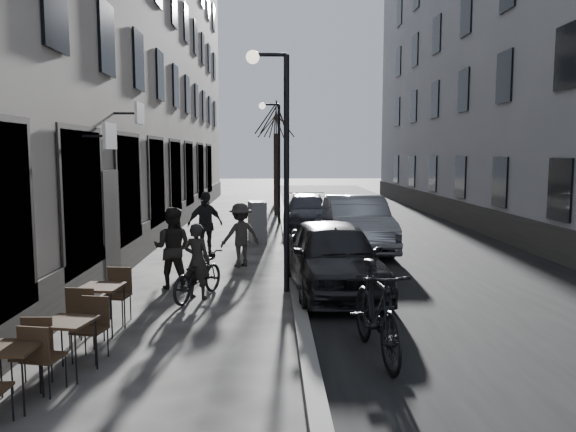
{
  "coord_description": "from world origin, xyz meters",
  "views": [
    {
      "loc": [
        -0.32,
        -5.89,
        2.98
      ],
      "look_at": [
        -0.01,
        4.58,
        1.8
      ],
      "focal_mm": 35.0,
      "sensor_mm": 36.0,
      "label": 1
    }
  ],
  "objects_px": {
    "car_mid": "(356,223)",
    "moped": "(376,311)",
    "bistro_set_b": "(68,342)",
    "pedestrian_mid": "(240,235)",
    "streetlamp_near": "(278,144)",
    "pedestrian_near": "(172,248)",
    "tree_near": "(276,117)",
    "pedestrian_far": "(205,224)",
    "tree_far": "(275,124)",
    "utility_cabinet": "(257,222)",
    "bistro_set_a": "(11,370)",
    "streetlamp_far": "(275,149)",
    "bicycle": "(197,276)",
    "car_near": "(333,256)",
    "car_far": "(307,211)",
    "bistro_set_c": "(102,304)"
  },
  "relations": [
    {
      "from": "car_mid",
      "to": "moped",
      "type": "height_order",
      "value": "car_mid"
    },
    {
      "from": "bistro_set_b",
      "to": "pedestrian_mid",
      "type": "xyz_separation_m",
      "value": [
        1.9,
        7.26,
        0.38
      ]
    },
    {
      "from": "streetlamp_near",
      "to": "pedestrian_near",
      "type": "bearing_deg",
      "value": 170.63
    },
    {
      "from": "moped",
      "to": "tree_near",
      "type": "bearing_deg",
      "value": 88.33
    },
    {
      "from": "pedestrian_far",
      "to": "car_mid",
      "type": "xyz_separation_m",
      "value": [
        4.52,
        1.12,
        -0.12
      ]
    },
    {
      "from": "tree_far",
      "to": "utility_cabinet",
      "type": "xyz_separation_m",
      "value": [
        -0.7,
        -14.32,
        -3.97
      ]
    },
    {
      "from": "bistro_set_a",
      "to": "pedestrian_mid",
      "type": "relative_size",
      "value": 0.88
    },
    {
      "from": "streetlamp_far",
      "to": "pedestrian_far",
      "type": "height_order",
      "value": "streetlamp_far"
    },
    {
      "from": "bicycle",
      "to": "pedestrian_far",
      "type": "distance_m",
      "value": 4.69
    },
    {
      "from": "car_near",
      "to": "car_far",
      "type": "relative_size",
      "value": 1.01
    },
    {
      "from": "streetlamp_near",
      "to": "moped",
      "type": "height_order",
      "value": "streetlamp_near"
    },
    {
      "from": "bicycle",
      "to": "moped",
      "type": "distance_m",
      "value": 4.6
    },
    {
      "from": "tree_far",
      "to": "pedestrian_far",
      "type": "distance_m",
      "value": 17.44
    },
    {
      "from": "bicycle",
      "to": "moped",
      "type": "xyz_separation_m",
      "value": [
        3.04,
        -3.45,
        0.21
      ]
    },
    {
      "from": "bistro_set_c",
      "to": "tree_near",
      "type": "bearing_deg",
      "value": 87.01
    },
    {
      "from": "tree_near",
      "to": "moped",
      "type": "distance_m",
      "value": 19.45
    },
    {
      "from": "pedestrian_near",
      "to": "moped",
      "type": "bearing_deg",
      "value": 138.85
    },
    {
      "from": "tree_far",
      "to": "pedestrian_near",
      "type": "relative_size",
      "value": 3.17
    },
    {
      "from": "tree_far",
      "to": "bistro_set_b",
      "type": "height_order",
      "value": "tree_far"
    },
    {
      "from": "car_near",
      "to": "utility_cabinet",
      "type": "bearing_deg",
      "value": 100.73
    },
    {
      "from": "car_mid",
      "to": "streetlamp_far",
      "type": "bearing_deg",
      "value": 109.8
    },
    {
      "from": "car_mid",
      "to": "tree_near",
      "type": "bearing_deg",
      "value": 103.56
    },
    {
      "from": "car_mid",
      "to": "car_far",
      "type": "xyz_separation_m",
      "value": [
        -1.2,
        5.26,
        -0.17
      ]
    },
    {
      "from": "pedestrian_mid",
      "to": "bicycle",
      "type": "bearing_deg",
      "value": 51.27
    },
    {
      "from": "streetlamp_near",
      "to": "bistro_set_a",
      "type": "bearing_deg",
      "value": -120.34
    },
    {
      "from": "pedestrian_near",
      "to": "pedestrian_far",
      "type": "bearing_deg",
      "value": -85.8
    },
    {
      "from": "bistro_set_b",
      "to": "pedestrian_mid",
      "type": "relative_size",
      "value": 0.94
    },
    {
      "from": "bistro_set_a",
      "to": "bistro_set_c",
      "type": "xyz_separation_m",
      "value": [
        0.24,
        2.72,
        0.04
      ]
    },
    {
      "from": "bistro_set_a",
      "to": "bistro_set_b",
      "type": "height_order",
      "value": "bistro_set_b"
    },
    {
      "from": "car_near",
      "to": "car_mid",
      "type": "xyz_separation_m",
      "value": [
        1.3,
        5.29,
        0.05
      ]
    },
    {
      "from": "bistro_set_a",
      "to": "car_mid",
      "type": "distance_m",
      "value": 12.11
    },
    {
      "from": "streetlamp_far",
      "to": "pedestrian_near",
      "type": "xyz_separation_m",
      "value": [
        -2.34,
        -11.61,
        -2.26
      ]
    },
    {
      "from": "car_far",
      "to": "car_near",
      "type": "bearing_deg",
      "value": -87.46
    },
    {
      "from": "car_far",
      "to": "moped",
      "type": "distance_m",
      "value": 14.48
    },
    {
      "from": "bistro_set_b",
      "to": "car_near",
      "type": "height_order",
      "value": "car_near"
    },
    {
      "from": "utility_cabinet",
      "to": "car_far",
      "type": "bearing_deg",
      "value": 53.04
    },
    {
      "from": "streetlamp_far",
      "to": "tree_near",
      "type": "relative_size",
      "value": 0.89
    },
    {
      "from": "car_near",
      "to": "moped",
      "type": "height_order",
      "value": "car_near"
    },
    {
      "from": "streetlamp_near",
      "to": "moped",
      "type": "distance_m",
      "value": 4.9
    },
    {
      "from": "streetlamp_far",
      "to": "car_mid",
      "type": "xyz_separation_m",
      "value": [
        2.47,
        -6.78,
        -2.33
      ]
    },
    {
      "from": "tree_near",
      "to": "pedestrian_far",
      "type": "relative_size",
      "value": 3.02
    },
    {
      "from": "streetlamp_near",
      "to": "utility_cabinet",
      "type": "height_order",
      "value": "streetlamp_near"
    },
    {
      "from": "bistro_set_a",
      "to": "bicycle",
      "type": "relative_size",
      "value": 0.81
    },
    {
      "from": "streetlamp_near",
      "to": "bistro_set_c",
      "type": "distance_m",
      "value": 4.85
    },
    {
      "from": "tree_far",
      "to": "car_near",
      "type": "height_order",
      "value": "tree_far"
    },
    {
      "from": "tree_near",
      "to": "bistro_set_c",
      "type": "xyz_separation_m",
      "value": [
        -3.03,
        -17.75,
        -4.18
      ]
    },
    {
      "from": "bistro_set_a",
      "to": "car_far",
      "type": "height_order",
      "value": "car_far"
    },
    {
      "from": "pedestrian_near",
      "to": "car_far",
      "type": "height_order",
      "value": "pedestrian_near"
    },
    {
      "from": "tree_near",
      "to": "bistro_set_c",
      "type": "height_order",
      "value": "tree_near"
    },
    {
      "from": "utility_cabinet",
      "to": "pedestrian_far",
      "type": "height_order",
      "value": "pedestrian_far"
    }
  ]
}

